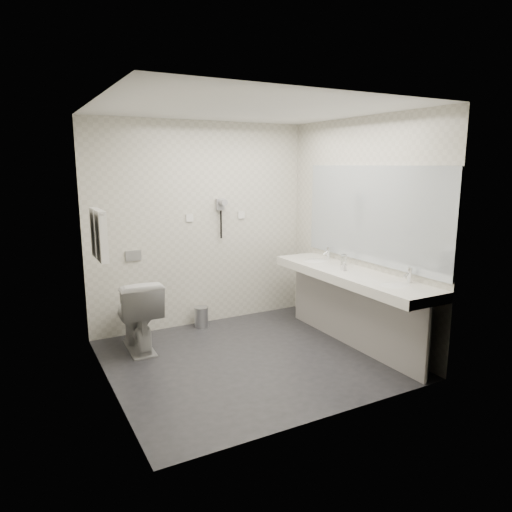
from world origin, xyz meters
TOP-DOWN VIEW (x-y plane):
  - floor at (0.00, 0.00)m, footprint 2.80×2.80m
  - ceiling at (0.00, 0.00)m, footprint 2.80×2.80m
  - wall_back at (0.00, 1.30)m, footprint 2.80×0.00m
  - wall_front at (0.00, -1.30)m, footprint 2.80×0.00m
  - wall_left at (-1.40, 0.00)m, footprint 0.00×2.60m
  - wall_right at (1.40, 0.00)m, footprint 0.00×2.60m
  - vanity_counter at (1.12, -0.20)m, footprint 0.55×2.20m
  - vanity_panel at (1.15, -0.20)m, footprint 0.03×2.15m
  - vanity_post_near at (1.18, -1.24)m, footprint 0.06×0.06m
  - vanity_post_far at (1.18, 0.84)m, footprint 0.06×0.06m
  - mirror at (1.39, -0.20)m, footprint 0.02×2.20m
  - basin_near at (1.12, -0.85)m, footprint 0.40×0.31m
  - basin_far at (1.12, 0.45)m, footprint 0.40×0.31m
  - faucet_near at (1.32, -0.85)m, footprint 0.04×0.04m
  - faucet_far at (1.32, 0.45)m, footprint 0.04×0.04m
  - soap_bottle_a at (1.08, -0.14)m, footprint 0.05×0.05m
  - glass_left at (1.27, 0.10)m, footprint 0.08×0.08m
  - toilet at (-0.95, 0.82)m, footprint 0.47×0.80m
  - flush_plate at (-0.85, 1.29)m, footprint 0.18×0.02m
  - pedal_bin at (-0.09, 1.14)m, footprint 0.18×0.18m
  - bin_lid at (-0.09, 1.14)m, footprint 0.17×0.17m
  - towel_rail at (-1.35, 0.55)m, footprint 0.02×0.62m
  - towel_near at (-1.34, 0.41)m, footprint 0.07×0.24m
  - towel_far at (-1.34, 0.69)m, footprint 0.07×0.24m
  - dryer_cradle at (0.25, 1.27)m, footprint 0.10×0.04m
  - dryer_barrel at (0.25, 1.20)m, footprint 0.08×0.14m
  - dryer_cord at (0.25, 1.26)m, footprint 0.02×0.02m
  - switch_plate_a at (-0.15, 1.29)m, footprint 0.09×0.02m
  - switch_plate_b at (0.55, 1.29)m, footprint 0.09×0.02m

SIDE VIEW (x-z plane):
  - floor at x=0.00m, z-range 0.00..0.00m
  - pedal_bin at x=-0.09m, z-range 0.00..0.24m
  - bin_lid at x=-0.09m, z-range 0.24..0.26m
  - vanity_panel at x=1.15m, z-range 0.00..0.75m
  - vanity_post_near at x=1.18m, z-range 0.00..0.75m
  - vanity_post_far at x=1.18m, z-range 0.00..0.75m
  - toilet at x=-0.95m, z-range 0.00..0.79m
  - vanity_counter at x=1.12m, z-range 0.75..0.85m
  - basin_near at x=1.12m, z-range 0.81..0.86m
  - basin_far at x=1.12m, z-range 0.81..0.86m
  - soap_bottle_a at x=1.08m, z-range 0.85..0.95m
  - glass_left at x=1.27m, z-range 0.85..0.97m
  - faucet_near at x=1.32m, z-range 0.85..1.00m
  - faucet_far at x=1.32m, z-range 0.85..1.00m
  - flush_plate at x=-0.85m, z-range 0.89..1.01m
  - wall_back at x=0.00m, z-range -0.15..2.65m
  - wall_front at x=0.00m, z-range -0.15..2.65m
  - wall_left at x=-1.40m, z-range -0.05..2.55m
  - wall_right at x=1.40m, z-range -0.05..2.55m
  - dryer_cord at x=0.25m, z-range 1.07..1.43m
  - towel_near at x=-1.34m, z-range 1.09..1.57m
  - towel_far at x=-1.34m, z-range 1.09..1.57m
  - switch_plate_a at x=-0.15m, z-range 1.31..1.40m
  - switch_plate_b at x=0.55m, z-range 1.31..1.40m
  - mirror at x=1.39m, z-range 0.92..1.98m
  - dryer_cradle at x=0.25m, z-range 1.43..1.57m
  - dryer_barrel at x=0.25m, z-range 1.49..1.57m
  - towel_rail at x=-1.35m, z-range 1.54..1.56m
  - ceiling at x=0.00m, z-range 2.50..2.50m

